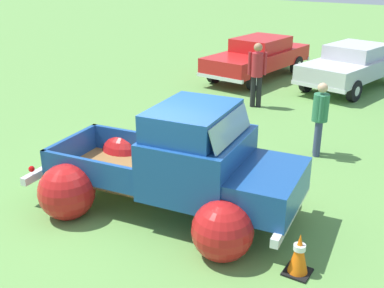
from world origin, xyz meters
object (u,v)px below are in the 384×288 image
object	(u,v)px
vintage_pickup_truck	(184,172)
spectator_1	(257,71)
show_car_1	(353,65)
spectator_0	(320,115)
show_car_0	(258,56)
lane_cone_0	(299,254)

from	to	relation	value
vintage_pickup_truck	spectator_1	xyz separation A→B (m)	(-1.57, 6.27, 0.31)
show_car_1	spectator_0	xyz separation A→B (m)	(0.89, -6.19, 0.15)
show_car_0	show_car_1	xyz separation A→B (m)	(3.21, 0.38, -0.00)
show_car_1	spectator_0	distance (m)	6.26
show_car_1	lane_cone_0	size ratio (longest dim) A/B	7.34
vintage_pickup_truck	spectator_0	world-z (taller)	vintage_pickup_truck
vintage_pickup_truck	show_car_0	xyz separation A→B (m)	(-3.00, 9.50, 0.03)
lane_cone_0	show_car_1	bearing A→B (deg)	101.04
vintage_pickup_truck	show_car_1	world-z (taller)	vintage_pickup_truck
vintage_pickup_truck	lane_cone_0	distance (m)	2.37
show_car_1	lane_cone_0	xyz separation A→B (m)	(2.04, -10.47, -0.47)
vintage_pickup_truck	spectator_0	distance (m)	3.86
spectator_1	vintage_pickup_truck	bearing A→B (deg)	-11.29
vintage_pickup_truck	spectator_1	size ratio (longest dim) A/B	2.60
vintage_pickup_truck	spectator_0	xyz separation A→B (m)	(1.11, 3.69, 0.17)
spectator_1	lane_cone_0	size ratio (longest dim) A/B	2.94
spectator_0	lane_cone_0	size ratio (longest dim) A/B	2.59
spectator_1	show_car_1	bearing A→B (deg)	128.43
lane_cone_0	spectator_0	bearing A→B (deg)	105.06
spectator_1	lane_cone_0	distance (m)	7.88
vintage_pickup_truck	show_car_0	world-z (taller)	vintage_pickup_truck
lane_cone_0	vintage_pickup_truck	bearing A→B (deg)	165.48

